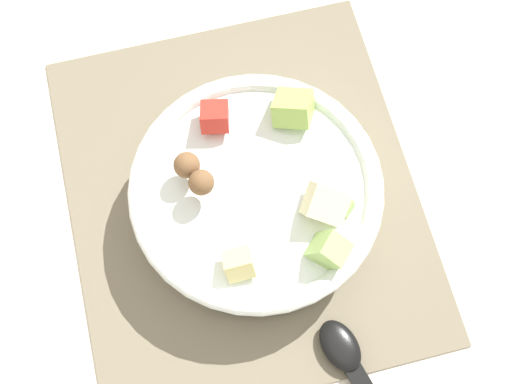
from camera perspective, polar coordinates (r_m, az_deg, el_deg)
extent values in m
plane|color=silver|center=(0.75, -1.12, -0.33)|extent=(2.40, 2.40, 0.00)
cube|color=#756B56|center=(0.75, -1.13, -0.25)|extent=(0.43, 0.38, 0.01)
cylinder|color=white|center=(0.71, 0.00, -0.49)|extent=(0.24, 0.24, 0.06)
torus|color=white|center=(0.69, 0.00, 0.34)|extent=(0.26, 0.26, 0.02)
cube|color=#A3CC6B|center=(0.66, 6.13, -4.86)|extent=(0.05, 0.05, 0.04)
sphere|color=brown|center=(0.66, -4.62, 0.80)|extent=(0.04, 0.04, 0.04)
cube|color=#E5D684|center=(0.65, -1.44, -6.06)|extent=(0.03, 0.03, 0.03)
cube|color=red|center=(0.70, -3.49, 6.34)|extent=(0.04, 0.04, 0.03)
cube|color=beige|center=(0.67, 5.83, -1.00)|extent=(0.06, 0.05, 0.05)
cube|color=#A3CC6B|center=(0.67, 7.37, -1.17)|extent=(0.02, 0.03, 0.02)
cube|color=#9EC656|center=(0.71, 3.14, 7.04)|extent=(0.06, 0.05, 0.05)
sphere|color=brown|center=(0.67, -5.84, 2.26)|extent=(0.04, 0.03, 0.04)
ellipsoid|color=black|center=(0.71, 7.08, -12.70)|extent=(0.06, 0.05, 0.01)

